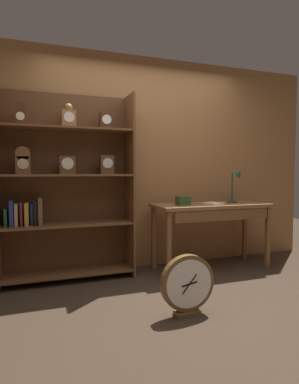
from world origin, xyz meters
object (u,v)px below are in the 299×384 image
at_px(toolbox_small, 183,201).
at_px(open_repair_manual, 213,204).
at_px(bookshelf, 65,187).
at_px(round_clock_large, 187,285).
at_px(workbench, 212,212).
at_px(desk_lamp, 236,182).

height_order(toolbox_small, open_repair_manual, toolbox_small).
relative_size(bookshelf, round_clock_large, 4.04).
bearing_deg(workbench, toolbox_small, -179.29).
xyz_separation_m(desk_lamp, round_clock_large, (-1.23, -1.11, -0.80)).
distance_m(desk_lamp, toolbox_small, 0.79).
height_order(workbench, toolbox_small, toolbox_small).
distance_m(bookshelf, toolbox_small, 1.36).
distance_m(desk_lamp, open_repair_manual, 0.48).
height_order(desk_lamp, open_repair_manual, desk_lamp).
height_order(bookshelf, workbench, bookshelf).
distance_m(workbench, open_repair_manual, 0.14).
xyz_separation_m(bookshelf, round_clock_large, (0.86, -1.28, -0.77)).
bearing_deg(open_repair_manual, bookshelf, 157.93).
distance_m(desk_lamp, round_clock_large, 1.84).
xyz_separation_m(desk_lamp, toolbox_small, (-0.76, -0.04, -0.21)).
distance_m(toolbox_small, round_clock_large, 1.31).
distance_m(workbench, desk_lamp, 0.51).
relative_size(bookshelf, workbench, 1.44).
xyz_separation_m(workbench, round_clock_large, (-0.87, -1.07, -0.44)).
xyz_separation_m(bookshelf, workbench, (1.72, -0.21, -0.32)).
xyz_separation_m(bookshelf, desk_lamp, (2.09, -0.18, 0.03)).
bearing_deg(open_repair_manual, round_clock_large, -142.45).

